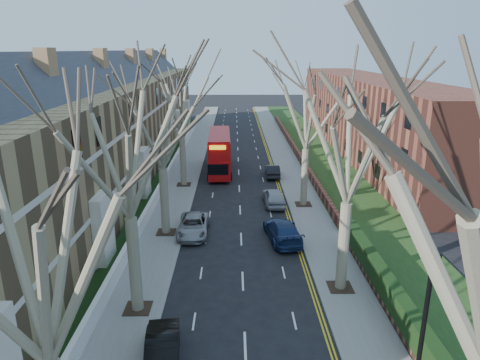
{
  "coord_description": "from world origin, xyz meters",
  "views": [
    {
      "loc": [
        -0.47,
        -14.02,
        13.49
      ],
      "look_at": [
        -0.03,
        19.34,
        3.25
      ],
      "focal_mm": 32.0,
      "sensor_mm": 36.0,
      "label": 1
    }
  ],
  "objects": [
    {
      "name": "car_left_mid",
      "position": [
        -3.69,
        1.8,
        0.69
      ],
      "size": [
        1.91,
        4.33,
        1.38
      ],
      "primitive_type": "imported",
      "rotation": [
        0.0,
        0.0,
        0.11
      ],
      "color": "black",
      "rests_on": "ground"
    },
    {
      "name": "front_wall_left",
      "position": [
        -7.65,
        31.0,
        0.62
      ],
      "size": [
        0.3,
        78.0,
        1.0
      ],
      "color": "white",
      "rests_on": "ground"
    },
    {
      "name": "car_right_mid",
      "position": [
        3.06,
        22.31,
        0.76
      ],
      "size": [
        2.03,
        4.56,
        1.52
      ],
      "primitive_type": "imported",
      "rotation": [
        0.0,
        0.0,
        3.19
      ],
      "color": "#9D9FA6",
      "rests_on": "ground"
    },
    {
      "name": "double_decker_bus",
      "position": [
        -2.17,
        33.3,
        2.14
      ],
      "size": [
        2.85,
        10.46,
        4.37
      ],
      "rotation": [
        0.0,
        0.0,
        3.17
      ],
      "color": "#AA0C0D",
      "rests_on": "ground"
    },
    {
      "name": "tree_right_mid",
      "position": [
        5.7,
        8.0,
        9.56
      ],
      "size": [
        10.5,
        10.5,
        14.71
      ],
      "color": "#746A52",
      "rests_on": "ground"
    },
    {
      "name": "flats_right",
      "position": [
        17.46,
        43.0,
        4.98
      ],
      "size": [
        13.97,
        54.0,
        10.0
      ],
      "color": "brown",
      "rests_on": "ground"
    },
    {
      "name": "pavement_left",
      "position": [
        -6.0,
        39.0,
        0.06
      ],
      "size": [
        3.0,
        102.0,
        0.12
      ],
      "primitive_type": "cube",
      "color": "slate",
      "rests_on": "ground"
    },
    {
      "name": "tree_right_far",
      "position": [
        5.7,
        22.0,
        9.24
      ],
      "size": [
        10.15,
        10.15,
        14.22
      ],
      "color": "#746A52",
      "rests_on": "ground"
    },
    {
      "name": "tree_left_mid",
      "position": [
        -5.7,
        6.0,
        9.56
      ],
      "size": [
        10.5,
        10.5,
        14.71
      ],
      "color": "#746A52",
      "rests_on": "ground"
    },
    {
      "name": "car_right_far",
      "position": [
        3.7,
        31.15,
        0.67
      ],
      "size": [
        1.45,
        4.09,
        1.35
      ],
      "primitive_type": "imported",
      "rotation": [
        0.0,
        0.0,
        3.14
      ],
      "color": "black",
      "rests_on": "ground"
    },
    {
      "name": "car_right_near",
      "position": [
        3.03,
        14.8,
        0.76
      ],
      "size": [
        2.78,
        5.48,
        1.52
      ],
      "primitive_type": "imported",
      "rotation": [
        0.0,
        0.0,
        3.27
      ],
      "color": "navy",
      "rests_on": "ground"
    },
    {
      "name": "car_left_far",
      "position": [
        -3.63,
        15.97,
        0.68
      ],
      "size": [
        2.27,
        4.89,
        1.36
      ],
      "primitive_type": "imported",
      "rotation": [
        0.0,
        0.0,
        0.0
      ],
      "color": "gray",
      "rests_on": "ground"
    },
    {
      "name": "wall_hedge_right",
      "position": [
        7.7,
        2.0,
        1.12
      ],
      "size": [
        0.7,
        24.0,
        1.8
      ],
      "color": "brown",
      "rests_on": "ground"
    },
    {
      "name": "terrace_left",
      "position": [
        -13.65,
        31.0,
        5.53
      ],
      "size": [
        9.7,
        78.0,
        13.6
      ],
      "color": "olive",
      "rests_on": "ground"
    },
    {
      "name": "tree_left_dist",
      "position": [
        -5.7,
        28.0,
        9.56
      ],
      "size": [
        10.5,
        10.5,
        14.71
      ],
      "color": "#746A52",
      "rests_on": "ground"
    },
    {
      "name": "tree_left_far",
      "position": [
        -5.7,
        16.0,
        9.24
      ],
      "size": [
        10.15,
        10.15,
        14.22
      ],
      "color": "#746A52",
      "rests_on": "ground"
    },
    {
      "name": "grass_verge_right",
      "position": [
        10.5,
        39.0,
        0.15
      ],
      "size": [
        6.0,
        102.0,
        0.06
      ],
      "color": "#193613",
      "rests_on": "ground"
    },
    {
      "name": "pavement_right",
      "position": [
        6.0,
        39.0,
        0.06
      ],
      "size": [
        3.0,
        102.0,
        0.12
      ],
      "primitive_type": "cube",
      "color": "slate",
      "rests_on": "ground"
    },
    {
      "name": "tree_left_near",
      "position": [
        -5.7,
        -4.0,
        8.93
      ],
      "size": [
        9.8,
        9.8,
        13.73
      ],
      "color": "#746A52",
      "rests_on": "ground"
    }
  ]
}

